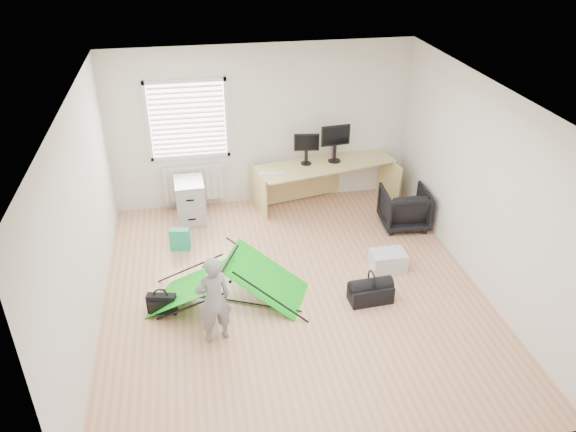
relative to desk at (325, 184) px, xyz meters
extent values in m
plane|color=tan|center=(-1.00, -2.33, -0.39)|extent=(5.50, 5.50, 0.00)
cube|color=silver|center=(-1.00, 0.42, 0.96)|extent=(5.00, 0.02, 2.70)
cube|color=silver|center=(-2.20, 0.38, 1.16)|extent=(1.20, 0.06, 1.20)
cube|color=silver|center=(-2.20, 0.34, 0.06)|extent=(1.00, 0.12, 0.60)
cube|color=tan|center=(0.00, 0.00, 0.00)|extent=(2.41, 1.21, 0.79)
cube|color=#A9ABAE|center=(-2.27, -0.10, -0.04)|extent=(0.47, 0.62, 0.71)
cube|color=black|center=(-0.33, 0.03, 0.59)|extent=(0.42, 0.14, 0.39)
cube|color=black|center=(0.16, 0.05, 0.63)|extent=(0.50, 0.16, 0.47)
cube|color=beige|center=(-0.96, -0.25, 0.40)|extent=(0.41, 0.17, 0.02)
cylinder|color=#AC607C|center=(0.12, 0.14, 0.52)|extent=(0.09, 0.09, 0.25)
imported|color=black|center=(1.08, -0.91, -0.07)|extent=(0.75, 0.77, 0.65)
imported|color=gray|center=(-2.09, -3.07, 0.19)|extent=(0.49, 0.39, 1.16)
cube|color=silver|center=(0.43, -2.04, -0.26)|extent=(0.49, 0.35, 0.27)
cube|color=#21A479|center=(-2.47, -0.99, -0.22)|extent=(0.31, 0.18, 0.35)
cube|color=black|center=(-2.73, -2.46, -0.26)|extent=(0.39, 0.20, 0.28)
cube|color=silver|center=(-2.59, -2.35, -0.35)|extent=(0.10, 0.10, 0.10)
cube|color=black|center=(-0.04, -2.71, -0.27)|extent=(0.57, 0.32, 0.24)
camera|label=1|loc=(-2.18, -8.31, 4.21)|focal=35.00mm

